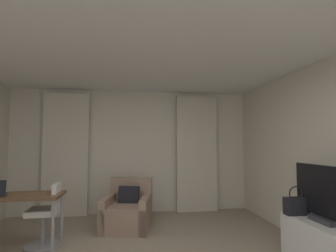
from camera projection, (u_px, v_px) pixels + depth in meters
The scene contains 10 objects.
wall_window at pixel (134, 151), 5.62m from camera, with size 5.12×0.06×2.60m.
ceiling at pixel (140, 32), 2.72m from camera, with size 5.12×6.12×0.06m, color white.
curtain_left_panel at pixel (66, 154), 5.28m from camera, with size 0.90×0.06×2.50m.
curtain_right_panel at pixel (197, 153), 5.70m from camera, with size 0.90×0.06×2.50m.
armchair at pixel (128, 212), 4.52m from camera, with size 0.93×1.00×0.82m.
desk at pixel (7, 200), 3.57m from camera, with size 1.44×0.57×0.75m.
desk_chair at pixel (46, 219), 3.69m from camera, with size 0.48×0.48×0.88m.
tv_console at pixel (329, 248), 2.98m from camera, with size 0.51×1.12×0.54m.
tv_flatscreen at pixel (325, 196), 3.06m from camera, with size 0.20×0.96×0.66m.
handbag_primary at pixel (296, 205), 3.39m from camera, with size 0.30×0.14×0.37m.
Camera 1 is at (-0.11, -2.66, 1.46)m, focal length 27.82 mm.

